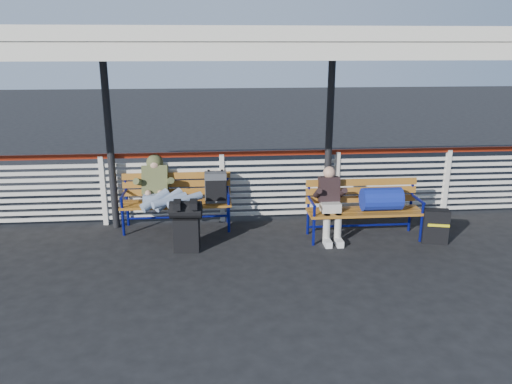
{
  "coord_description": "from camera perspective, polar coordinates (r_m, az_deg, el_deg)",
  "views": [
    {
      "loc": [
        -0.15,
        -6.36,
        2.96
      ],
      "look_at": [
        0.5,
        1.0,
        0.78
      ],
      "focal_mm": 35.0,
      "sensor_mm": 36.0,
      "label": 1
    }
  ],
  "objects": [
    {
      "name": "traveler_man",
      "position": [
        8.01,
        -10.32,
        -0.32
      ],
      "size": [
        0.94,
        1.55,
        0.77
      ],
      "color": "#8090AC",
      "rests_on": "ground"
    },
    {
      "name": "luggage_stack",
      "position": [
        7.45,
        -7.96,
        -3.65
      ],
      "size": [
        0.49,
        0.3,
        0.77
      ],
      "rotation": [
        0.0,
        0.0,
        -0.08
      ],
      "color": "black",
      "rests_on": "ground"
    },
    {
      "name": "fence",
      "position": [
        8.58,
        -3.89,
        0.85
      ],
      "size": [
        12.08,
        0.08,
        1.24
      ],
      "color": "silver",
      "rests_on": "ground"
    },
    {
      "name": "ground",
      "position": [
        7.02,
        -3.42,
        -8.54
      ],
      "size": [
        60.0,
        60.0,
        0.0
      ],
      "primitive_type": "plane",
      "color": "black",
      "rests_on": "ground"
    },
    {
      "name": "bench_left",
      "position": [
        8.33,
        -7.43,
        -0.09
      ],
      "size": [
        1.8,
        0.56,
        0.97
      ],
      "color": "#A1641F",
      "rests_on": "ground"
    },
    {
      "name": "canopy",
      "position": [
        7.23,
        -4.07,
        17.03
      ],
      "size": [
        12.6,
        3.6,
        3.16
      ],
      "color": "silver",
      "rests_on": "ground"
    },
    {
      "name": "suitcase_side",
      "position": [
        8.23,
        19.79,
        -3.69
      ],
      "size": [
        0.42,
        0.31,
        0.53
      ],
      "rotation": [
        0.0,
        0.0,
        -0.23
      ],
      "color": "black",
      "rests_on": "ground"
    },
    {
      "name": "bench_right",
      "position": [
        8.05,
        13.24,
        -1.02
      ],
      "size": [
        1.8,
        0.56,
        0.92
      ],
      "color": "#A1641F",
      "rests_on": "ground"
    },
    {
      "name": "companion_person",
      "position": [
        7.87,
        8.48,
        -1.24
      ],
      "size": [
        0.32,
        0.66,
        1.15
      ],
      "color": "#B8B3A7",
      "rests_on": "ground"
    }
  ]
}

